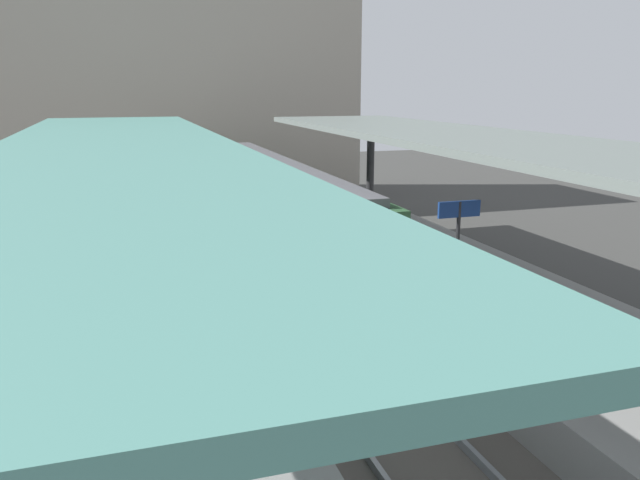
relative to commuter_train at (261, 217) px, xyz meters
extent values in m
plane|color=#383835|center=(0.00, -6.70, -1.73)|extent=(80.00, 80.00, 0.00)
cube|color=gray|center=(-3.80, -6.70, -1.23)|extent=(4.40, 28.00, 1.00)
cube|color=gray|center=(3.80, -6.70, -1.23)|extent=(4.40, 28.00, 1.00)
cube|color=#4C4742|center=(0.00, -6.70, -1.63)|extent=(3.20, 28.00, 0.20)
cube|color=slate|center=(-0.72, -6.70, -1.46)|extent=(0.08, 28.00, 0.14)
cube|color=slate|center=(0.72, -6.70, -1.46)|extent=(0.08, 28.00, 0.14)
cube|color=#2D5633|center=(0.00, 0.03, -0.08)|extent=(2.70, 13.99, 2.90)
cube|color=silver|center=(0.00, -6.99, -0.23)|extent=(2.65, 0.08, 2.60)
cube|color=black|center=(-1.37, 0.03, 0.27)|extent=(0.04, 12.87, 0.76)
cube|color=black|center=(1.37, 0.03, 0.27)|extent=(0.04, 12.87, 0.76)
cube|color=#515156|center=(0.00, 0.03, 1.47)|extent=(2.16, 13.29, 0.20)
cylinder|color=#333335|center=(-3.80, -11.60, 0.88)|extent=(0.24, 0.24, 3.22)
cylinder|color=#333335|center=(-3.80, 1.00, 0.88)|extent=(0.24, 0.24, 3.22)
cube|color=slate|center=(-3.80, -5.30, 2.57)|extent=(4.18, 21.00, 0.16)
cylinder|color=#333335|center=(3.80, 1.00, 0.85)|extent=(0.24, 0.24, 3.16)
cube|color=slate|center=(3.80, -5.30, 2.51)|extent=(4.18, 21.00, 0.16)
cube|color=black|center=(2.10, -4.94, -0.53)|extent=(0.08, 0.32, 0.40)
cube|color=black|center=(3.20, -4.94, -0.53)|extent=(0.08, 0.32, 0.40)
cube|color=#2D333D|center=(2.65, -4.94, -0.30)|extent=(1.40, 0.40, 0.06)
cube|color=#2D333D|center=(2.65, -4.76, -0.07)|extent=(1.40, 0.06, 0.40)
cylinder|color=#262628|center=(2.45, -6.82, 0.37)|extent=(0.08, 0.08, 2.20)
cube|color=navy|center=(2.45, -6.82, 1.32)|extent=(0.90, 0.06, 0.32)
cylinder|color=maroon|center=(2.75, -3.31, -0.33)|extent=(0.44, 0.44, 0.80)
cylinder|color=#232328|center=(-4.14, -8.78, -0.31)|extent=(0.28, 0.28, 0.84)
cylinder|color=#7A337A|center=(-4.14, -8.78, 0.41)|extent=(0.36, 0.36, 0.59)
sphere|color=beige|center=(-4.14, -8.78, 0.81)|extent=(0.22, 0.22, 0.22)
cube|color=#A89E8E|center=(-1.91, 13.30, 3.77)|extent=(18.00, 6.00, 11.00)
camera|label=1|loc=(-3.79, -17.41, 3.61)|focal=35.26mm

